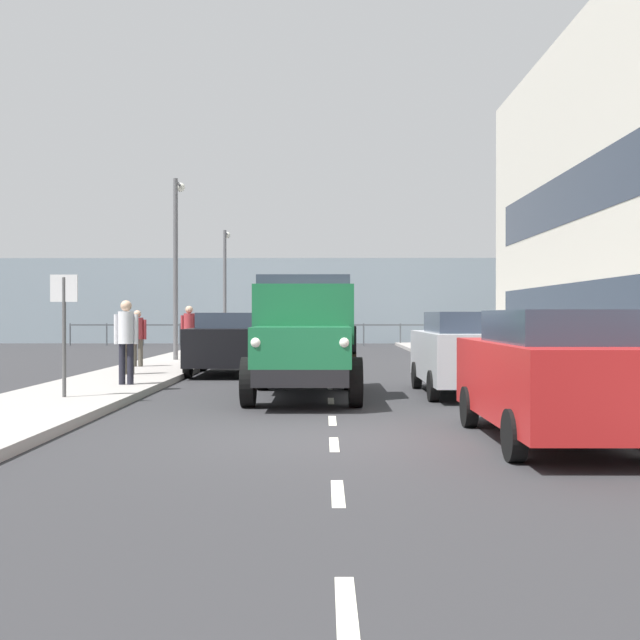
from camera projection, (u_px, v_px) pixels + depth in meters
The scene contains 19 objects.
ground_plane at pixel (329, 372), 22.43m from camera, with size 80.00×80.00×0.00m, color #2D2D30.
sidewalk_left at pixel (502, 369), 22.40m from camera, with size 2.58×40.24×0.15m, color #9E9993.
sidewalk_right at pixel (156, 369), 22.46m from camera, with size 2.58×40.24×0.15m, color #9E9993.
road_centreline_markings at pixel (329, 374), 21.69m from camera, with size 0.12×35.79×0.01m.
sea_horizon at pixel (327, 301), 45.53m from camera, with size 80.00×0.80×5.00m, color #84939E.
seawall_railing at pixel (327, 329), 41.94m from camera, with size 28.08×0.08×1.20m.
truck_vintage_green at pixel (304, 339), 15.17m from camera, with size 2.17×5.64×2.43m.
car_red_kerbside_near at pixel (551, 374), 10.00m from camera, with size 1.77×4.38×1.72m.
car_silver_kerbside_1 at pixel (466, 352), 16.03m from camera, with size 1.89×4.27×1.72m.
car_black_oppositeside_0 at pixel (228, 342), 21.47m from camera, with size 1.97×4.06×1.72m.
car_white_oppositeside_1 at pixel (248, 337), 27.09m from camera, with size 1.84×4.02×1.72m.
car_navy_oppositeside_2 at pixel (260, 333), 32.13m from camera, with size 1.90×4.61×1.72m.
pedestrian_in_dark_coat at pixel (126, 335), 16.71m from camera, with size 0.53×0.34×1.83m.
pedestrian_couple_a at pixel (128, 337), 19.59m from camera, with size 0.53×0.34×1.62m.
pedestrian_near_railing at pixel (137, 333), 22.60m from camera, with size 0.53×0.34×1.65m.
pedestrian_with_bag at pixel (189, 329), 24.19m from camera, with size 0.53×0.34×1.80m.
lamp_post_promenade at pixel (176, 251), 26.24m from camera, with size 0.32×1.14×6.14m.
lamp_post_far at pixel (225, 276), 37.21m from camera, with size 0.32×1.14×5.60m.
street_sign at pixel (64, 314), 14.16m from camera, with size 0.50×0.07×2.25m.
Camera 1 is at (0.12, 10.45, 1.66)m, focal length 43.35 mm.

